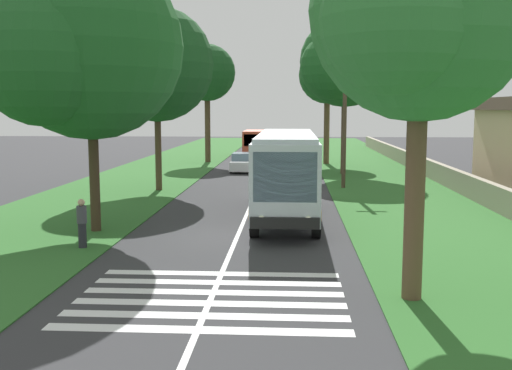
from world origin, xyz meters
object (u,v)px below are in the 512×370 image
(coach_bus, at_px, (286,170))
(roadside_tree_right_0, at_px, (326,77))
(trailing_minibus_0, at_px, (255,140))
(pedestrian, at_px, (82,223))
(roadside_tree_left_1, at_px, (153,68))
(trailing_car_0, at_px, (243,163))
(roadside_tree_left_2, at_px, (83,51))
(roadside_tree_right_2, at_px, (415,17))
(trailing_car_1, at_px, (287,156))
(utility_pole, at_px, (344,119))
(roadside_tree_right_1, at_px, (342,64))
(roadside_tree_left_0, at_px, (205,74))

(coach_bus, relative_size, roadside_tree_right_0, 1.12)
(trailing_minibus_0, bearing_deg, pedestrian, 175.41)
(coach_bus, relative_size, roadside_tree_left_1, 1.06)
(trailing_car_0, height_order, roadside_tree_left_2, roadside_tree_left_2)
(coach_bus, distance_m, roadside_tree_left_2, 9.60)
(roadside_tree_left_2, bearing_deg, roadside_tree_right_2, -125.45)
(trailing_car_1, bearing_deg, pedestrian, 168.35)
(roadside_tree_left_2, bearing_deg, roadside_tree_left_1, 0.62)
(roadside_tree_right_0, bearing_deg, utility_pole, -179.04)
(trailing_minibus_0, xyz_separation_m, pedestrian, (-41.90, 3.36, -0.64))
(roadside_tree_left_1, height_order, roadside_tree_right_2, roadside_tree_left_1)
(roadside_tree_right_2, bearing_deg, utility_pole, -0.57)
(trailing_car_1, height_order, roadside_tree_right_2, roadside_tree_right_2)
(roadside_tree_right_1, bearing_deg, pedestrian, 156.19)
(roadside_tree_left_2, bearing_deg, roadside_tree_right_0, -19.92)
(trailing_car_0, relative_size, utility_pole, 0.54)
(trailing_minibus_0, xyz_separation_m, roadside_tree_right_2, (-46.78, -6.70, 5.41))
(roadside_tree_left_0, bearing_deg, roadside_tree_right_2, -164.59)
(roadside_tree_left_1, distance_m, roadside_tree_left_2, 11.92)
(roadside_tree_left_2, bearing_deg, roadside_tree_left_0, -0.47)
(roadside_tree_right_1, xyz_separation_m, pedestrian, (-24.29, 10.72, -7.01))
(roadside_tree_right_1, distance_m, roadside_tree_right_2, 29.20)
(trailing_car_0, xyz_separation_m, utility_pole, (-9.37, -6.78, 3.49))
(trailing_car_0, xyz_separation_m, trailing_minibus_0, (16.18, 0.12, 0.88))
(trailing_minibus_0, bearing_deg, roadside_tree_left_2, 174.08)
(trailing_minibus_0, distance_m, roadside_tree_right_1, 20.12)
(utility_pole, xyz_separation_m, pedestrian, (-16.35, 10.27, -3.25))
(roadside_tree_right_2, relative_size, pedestrian, 5.77)
(roadside_tree_left_0, relative_size, roadside_tree_right_0, 1.03)
(roadside_tree_left_1, bearing_deg, roadside_tree_left_2, -179.38)
(trailing_car_0, bearing_deg, roadside_tree_left_1, 158.65)
(roadside_tree_right_1, distance_m, utility_pole, 8.80)
(roadside_tree_left_1, height_order, utility_pole, roadside_tree_left_1)
(trailing_car_1, bearing_deg, coach_bus, -179.54)
(roadside_tree_right_2, bearing_deg, trailing_car_1, 5.10)
(roadside_tree_left_0, xyz_separation_m, pedestrian, (-33.23, -0.44, -6.82))
(roadside_tree_left_0, bearing_deg, trailing_car_0, -152.38)
(trailing_minibus_0, height_order, roadside_tree_right_1, roadside_tree_right_1)
(coach_bus, bearing_deg, roadside_tree_left_1, 42.14)
(trailing_car_1, height_order, trailing_minibus_0, trailing_minibus_0)
(coach_bus, relative_size, roadside_tree_left_0, 1.08)
(roadside_tree_left_2, xyz_separation_m, roadside_tree_right_1, (21.52, -11.41, 1.00))
(pedestrian, bearing_deg, roadside_tree_left_0, 0.76)
(trailing_minibus_0, distance_m, roadside_tree_left_1, 28.08)
(utility_pole, bearing_deg, trailing_car_1, 12.36)
(roadside_tree_right_0, distance_m, utility_pole, 16.29)
(trailing_car_0, relative_size, roadside_tree_left_2, 0.41)
(roadside_tree_left_0, distance_m, roadside_tree_right_2, 39.54)
(trailing_car_0, xyz_separation_m, roadside_tree_left_0, (7.51, 3.93, 7.06))
(coach_bus, relative_size, roadside_tree_left_2, 1.05)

